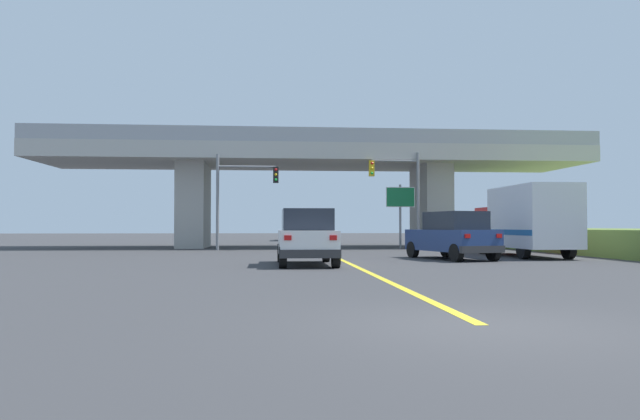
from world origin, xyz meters
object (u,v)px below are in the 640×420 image
suv_crossing (452,235)px  suv_lead (306,237)px  traffic_signal_nearside (402,187)px  semi_truck_distant (300,224)px  highway_sign (400,202)px  traffic_signal_farside (239,189)px  box_truck (526,220)px

suv_crossing → suv_lead: bearing=-168.9°
traffic_signal_nearside → semi_truck_distant: size_ratio=0.90×
highway_sign → traffic_signal_nearside: bearing=-96.2°
semi_truck_distant → traffic_signal_farside: bearing=-101.8°
suv_lead → traffic_signal_nearside: size_ratio=0.79×
highway_sign → semi_truck_distant: size_ratio=0.61×
box_truck → traffic_signal_nearside: (-3.72, 9.33, 2.15)m
suv_lead → traffic_signal_farside: size_ratio=0.82×
suv_crossing → semi_truck_distant: bearing=82.7°
suv_lead → semi_truck_distant: bearing=87.4°
highway_sign → suv_crossing: bearing=-92.0°
traffic_signal_nearside → traffic_signal_farside: size_ratio=1.04×
traffic_signal_farside → highway_sign: bearing=6.7°
suv_lead → traffic_signal_farside: traffic_signal_farside is taller
box_truck → semi_truck_distant: (-8.77, 32.33, -0.07)m
suv_crossing → traffic_signal_farside: 14.72m
box_truck → highway_sign: 10.95m
semi_truck_distant → highway_sign: bearing=-76.9°
suv_crossing → traffic_signal_farside: traffic_signal_farside is taller
traffic_signal_nearside → traffic_signal_farside: traffic_signal_nearside is taller
box_truck → traffic_signal_farside: bearing=146.3°
highway_sign → semi_truck_distant: highway_sign is taller
box_truck → suv_crossing: bearing=-156.0°
box_truck → highway_sign: (-3.62, 10.25, 1.27)m
suv_crossing → traffic_signal_farside: (-9.56, 10.88, 2.60)m
suv_crossing → box_truck: (4.05, 1.80, 0.66)m
box_truck → highway_sign: size_ratio=1.76×
traffic_signal_nearside → suv_crossing: bearing=-91.7°
traffic_signal_nearside → traffic_signal_farside: 9.89m
box_truck → highway_sign: bearing=109.4°
traffic_signal_farside → traffic_signal_nearside: bearing=1.4°
suv_crossing → traffic_signal_farside: size_ratio=0.88×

